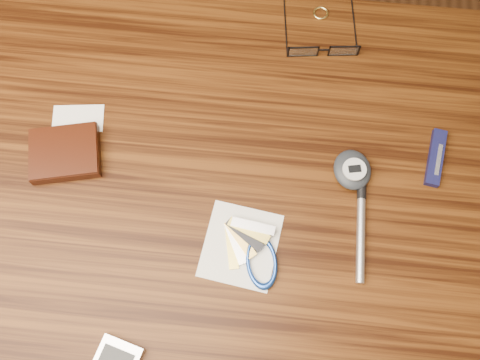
{
  "coord_description": "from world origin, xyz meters",
  "views": [
    {
      "loc": [
        0.08,
        -0.22,
        1.46
      ],
      "look_at": [
        0.06,
        0.03,
        0.76
      ],
      "focal_mm": 40.0,
      "sensor_mm": 36.0,
      "label": 1
    }
  ],
  "objects_px": {
    "pocket_knife": "(436,158)",
    "desk": "(203,215)",
    "pedometer": "(352,170)",
    "eyeglasses": "(323,48)",
    "notepad_keys": "(251,252)",
    "wallet_and_card": "(65,152)",
    "silver_pen": "(361,220)"
  },
  "relations": [
    {
      "from": "wallet_and_card",
      "to": "pocket_knife",
      "type": "xyz_separation_m",
      "value": [
        0.52,
        0.05,
        -0.0
      ]
    },
    {
      "from": "desk",
      "to": "eyeglasses",
      "type": "xyz_separation_m",
      "value": [
        0.16,
        0.25,
        0.11
      ]
    },
    {
      "from": "wallet_and_card",
      "to": "pocket_knife",
      "type": "distance_m",
      "value": 0.52
    },
    {
      "from": "desk",
      "to": "pedometer",
      "type": "xyz_separation_m",
      "value": [
        0.21,
        0.06,
        0.11
      ]
    },
    {
      "from": "silver_pen",
      "to": "pedometer",
      "type": "bearing_deg",
      "value": 101.97
    },
    {
      "from": "eyeglasses",
      "to": "notepad_keys",
      "type": "relative_size",
      "value": 1.03
    },
    {
      "from": "desk",
      "to": "silver_pen",
      "type": "height_order",
      "value": "silver_pen"
    },
    {
      "from": "wallet_and_card",
      "to": "desk",
      "type": "bearing_deg",
      "value": -12.04
    },
    {
      "from": "wallet_and_card",
      "to": "eyeglasses",
      "type": "relative_size",
      "value": 1.08
    },
    {
      "from": "desk",
      "to": "pedometer",
      "type": "relative_size",
      "value": 14.49
    },
    {
      "from": "pocket_knife",
      "to": "eyeglasses",
      "type": "bearing_deg",
      "value": 136.32
    },
    {
      "from": "pedometer",
      "to": "pocket_knife",
      "type": "xyz_separation_m",
      "value": [
        0.12,
        0.03,
        -0.01
      ]
    },
    {
      "from": "pedometer",
      "to": "notepad_keys",
      "type": "distance_m",
      "value": 0.18
    },
    {
      "from": "desk",
      "to": "wallet_and_card",
      "type": "xyz_separation_m",
      "value": [
        -0.19,
        0.04,
        0.11
      ]
    },
    {
      "from": "eyeglasses",
      "to": "pedometer",
      "type": "relative_size",
      "value": 1.81
    },
    {
      "from": "eyeglasses",
      "to": "wallet_and_card",
      "type": "bearing_deg",
      "value": -149.58
    },
    {
      "from": "desk",
      "to": "notepad_keys",
      "type": "xyz_separation_m",
      "value": [
        0.08,
        -0.07,
        0.11
      ]
    },
    {
      "from": "wallet_and_card",
      "to": "silver_pen",
      "type": "distance_m",
      "value": 0.42
    },
    {
      "from": "desk",
      "to": "pocket_knife",
      "type": "bearing_deg",
      "value": 15.08
    },
    {
      "from": "pedometer",
      "to": "silver_pen",
      "type": "bearing_deg",
      "value": -78.03
    },
    {
      "from": "eyeglasses",
      "to": "desk",
      "type": "bearing_deg",
      "value": -122.61
    },
    {
      "from": "notepad_keys",
      "to": "wallet_and_card",
      "type": "bearing_deg",
      "value": 157.53
    },
    {
      "from": "desk",
      "to": "eyeglasses",
      "type": "bearing_deg",
      "value": 57.39
    },
    {
      "from": "wallet_and_card",
      "to": "notepad_keys",
      "type": "distance_m",
      "value": 0.3
    },
    {
      "from": "wallet_and_card",
      "to": "pocket_knife",
      "type": "relative_size",
      "value": 1.54
    },
    {
      "from": "pedometer",
      "to": "desk",
      "type": "bearing_deg",
      "value": -165.05
    },
    {
      "from": "eyeglasses",
      "to": "pocket_knife",
      "type": "xyz_separation_m",
      "value": [
        0.17,
        -0.16,
        -0.01
      ]
    },
    {
      "from": "eyeglasses",
      "to": "pocket_knife",
      "type": "height_order",
      "value": "eyeglasses"
    },
    {
      "from": "notepad_keys",
      "to": "pocket_knife",
      "type": "xyz_separation_m",
      "value": [
        0.25,
        0.16,
        0.0
      ]
    },
    {
      "from": "desk",
      "to": "notepad_keys",
      "type": "bearing_deg",
      "value": -41.91
    },
    {
      "from": "wallet_and_card",
      "to": "pedometer",
      "type": "xyz_separation_m",
      "value": [
        0.4,
        0.01,
        0.0
      ]
    },
    {
      "from": "pocket_knife",
      "to": "desk",
      "type": "bearing_deg",
      "value": -164.92
    }
  ]
}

